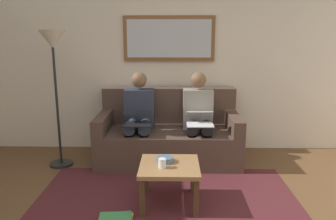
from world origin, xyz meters
TOP-DOWN VIEW (x-y plane):
  - wall_rear at (0.00, -2.60)m, footprint 6.00×0.12m
  - area_rug at (0.00, -0.85)m, footprint 2.60×1.80m
  - couch at (0.00, -2.12)m, footprint 1.79×0.90m
  - framed_mirror at (0.00, -2.51)m, footprint 1.23×0.05m
  - coffee_table at (-0.03, -0.90)m, footprint 0.56×0.56m
  - cup at (0.04, -0.82)m, footprint 0.07×0.07m
  - bowl at (0.02, -0.97)m, footprint 0.16×0.16m
  - person_left at (-0.38, -2.05)m, footprint 0.38×0.58m
  - laptop_white at (-0.38, -1.81)m, footprint 0.31×0.37m
  - person_right at (0.38, -2.05)m, footprint 0.38×0.58m
  - laptop_black at (0.38, -1.81)m, footprint 0.35×0.37m
  - magazine_stack at (0.44, -0.54)m, footprint 0.33×0.26m
  - standing_lamp at (1.35, -1.85)m, footprint 0.32×0.32m

SIDE VIEW (x-z plane):
  - area_rug at x=0.00m, z-range 0.00..0.01m
  - magazine_stack at x=0.44m, z-range 0.00..0.06m
  - couch at x=0.00m, z-range -0.14..0.76m
  - coffee_table at x=-0.03m, z-range 0.14..0.54m
  - bowl at x=0.02m, z-range 0.40..0.45m
  - cup at x=0.04m, z-range 0.40..0.49m
  - person_left at x=-0.38m, z-range 0.04..1.18m
  - person_right at x=0.38m, z-range 0.04..1.18m
  - laptop_white at x=-0.38m, z-range 0.55..0.71m
  - laptop_black at x=0.38m, z-range 0.55..0.71m
  - wall_rear at x=0.00m, z-range 0.00..2.60m
  - standing_lamp at x=1.35m, z-range 0.54..2.20m
  - framed_mirror at x=0.00m, z-range 1.25..1.85m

